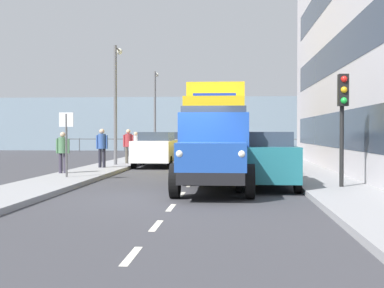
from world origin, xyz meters
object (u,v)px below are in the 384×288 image
car_grey_oppositeside_1 (172,145)px  pedestrian_couple_a (63,149)px  pedestrian_couple_b (136,144)px  car_maroon_oppositeside_2 (183,143)px  lorry_cargo_yellow (217,124)px  pedestrian_strolling (128,143)px  car_silver_kerbside_2 (252,148)px  car_teal_kerbside_near (265,159)px  lamp_post_promenade (116,93)px  lamp_post_far (155,104)px  traffic_light_near (343,105)px  pedestrian_in_dark_coat (102,145)px  truck_vintage_blue (214,151)px  car_black_kerbside_1 (258,153)px  street_sign (66,133)px  car_white_oppositeside_0 (156,149)px

car_grey_oppositeside_1 → pedestrian_couple_a: bearing=78.3°
pedestrian_couple_b → car_maroon_oppositeside_2: bearing=-96.6°
lorry_cargo_yellow → pedestrian_strolling: lorry_cargo_yellow is taller
car_silver_kerbside_2 → car_grey_oppositeside_1: (4.78, -5.66, 0.00)m
car_teal_kerbside_near → car_maroon_oppositeside_2: 23.90m
car_grey_oppositeside_1 → pedestrian_couple_a: (2.68, 12.98, 0.17)m
pedestrian_couple_b → lamp_post_promenade: (0.47, 2.57, 2.55)m
car_maroon_oppositeside_2 → lamp_post_far: 4.05m
traffic_light_near → car_maroon_oppositeside_2: bearing=-74.1°
pedestrian_in_dark_coat → truck_vintage_blue: bearing=124.0°
car_maroon_oppositeside_2 → lamp_post_promenade: 14.97m
car_maroon_oppositeside_2 → pedestrian_couple_b: (1.40, 12.03, 0.18)m
car_teal_kerbside_near → car_black_kerbside_1: (-0.00, -4.82, 0.00)m
car_maroon_oppositeside_2 → street_sign: street_sign is taller
truck_vintage_blue → lamp_post_far: bearing=-77.2°
pedestrian_couple_a → pedestrian_couple_b: 8.13m
lorry_cargo_yellow → car_grey_oppositeside_1: 8.87m
car_teal_kerbside_near → car_grey_oppositeside_1: (4.78, -16.34, 0.00)m
car_black_kerbside_1 → pedestrian_couple_a: 7.60m
pedestrian_strolling → lorry_cargo_yellow: bearing=160.7°
car_black_kerbside_1 → pedestrian_in_dark_coat: (6.76, -1.72, 0.26)m
truck_vintage_blue → car_black_kerbside_1: (-1.52, -6.04, -0.28)m
lorry_cargo_yellow → car_silver_kerbside_2: 3.33m
car_teal_kerbside_near → pedestrian_couple_a: size_ratio=2.49×
truck_vintage_blue → car_teal_kerbside_near: size_ratio=1.44×
truck_vintage_blue → street_sign: 6.03m
truck_vintage_blue → pedestrian_in_dark_coat: truck_vintage_blue is taller
lorry_cargo_yellow → car_teal_kerbside_near: (-1.74, 8.09, -1.18)m
lorry_cargo_yellow → car_white_oppositeside_0: 3.57m
car_teal_kerbside_near → pedestrian_in_dark_coat: (6.76, -6.54, 0.27)m
car_silver_kerbside_2 → pedestrian_strolling: 6.31m
car_maroon_oppositeside_2 → lamp_post_promenade: size_ratio=0.75×
pedestrian_strolling → traffic_light_near: (-8.34, 10.51, 1.31)m
lamp_post_far → car_grey_oppositeside_1: bearing=110.7°
car_teal_kerbside_near → street_sign: (6.77, -1.71, 0.79)m
car_black_kerbside_1 → pedestrian_in_dark_coat: pedestrian_in_dark_coat is taller
car_black_kerbside_1 → car_maroon_oppositeside_2: bearing=-75.6°
car_teal_kerbside_near → traffic_light_near: size_ratio=1.22×
car_black_kerbside_1 → traffic_light_near: 6.25m
car_black_kerbside_1 → pedestrian_couple_b: pedestrian_couple_b is taller
car_teal_kerbside_near → lamp_post_promenade: (6.64, -8.82, 2.73)m
car_teal_kerbside_near → traffic_light_near: bearing=158.1°
car_maroon_oppositeside_2 → pedestrian_strolling: 13.83m
car_silver_kerbside_2 → street_sign: (6.77, 8.96, 0.79)m
car_maroon_oppositeside_2 → pedestrian_couple_b: 12.12m
car_grey_oppositeside_1 → lamp_post_promenade: 8.21m
car_silver_kerbside_2 → street_sign: bearing=53.0°
pedestrian_couple_a → traffic_light_near: 10.55m
car_silver_kerbside_2 → pedestrian_couple_a: (7.46, 7.31, 0.17)m
pedestrian_strolling → pedestrian_couple_a: bearing=78.9°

